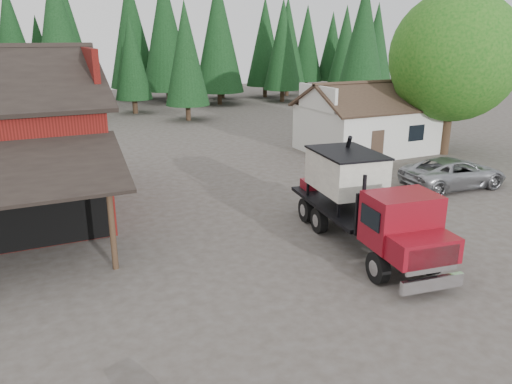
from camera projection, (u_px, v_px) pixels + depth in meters
name	position (u px, v px, depth m)	size (l,w,h in m)	color
ground	(292.00, 262.00, 17.25)	(120.00, 120.00, 0.00)	#453E36
farmhouse	(367.00, 126.00, 33.24)	(8.60, 6.42, 4.65)	silver
deciduous_tree	(454.00, 61.00, 30.99)	(8.00, 8.00, 10.20)	#382619
conifer_backdrop	(100.00, 108.00, 53.43)	(76.00, 16.00, 16.00)	black
near_pine_b	(186.00, 54.00, 43.76)	(3.96, 3.96, 10.40)	#382619
near_pine_c	(363.00, 41.00, 46.53)	(4.84, 4.84, 12.40)	#382619
near_pine_d	(59.00, 36.00, 42.67)	(5.28, 5.28, 13.40)	#382619
feed_truck	(364.00, 200.00, 18.13)	(3.29, 8.59, 3.78)	black
silver_car	(454.00, 173.00, 25.45)	(2.54, 5.50, 1.53)	#9B9DA2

